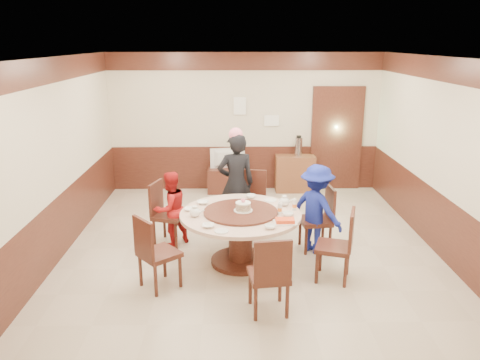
{
  "coord_description": "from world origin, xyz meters",
  "views": [
    {
      "loc": [
        -0.28,
        -6.51,
        3.02
      ],
      "look_at": [
        -0.16,
        -0.1,
        1.1
      ],
      "focal_mm": 35.0,
      "sensor_mm": 36.0,
      "label": 1
    }
  ],
  "objects_px": {
    "tv_stand": "(228,180)",
    "thermos": "(298,147)",
    "person_standing": "(236,184)",
    "person_blue": "(316,209)",
    "birthday_cake": "(243,206)",
    "television": "(228,159)",
    "shrimp_platter": "(285,221)",
    "banquet_table": "(241,227)",
    "side_cabinet": "(295,173)",
    "person_red": "(171,209)"
  },
  "relations": [
    {
      "from": "person_standing",
      "to": "person_blue",
      "type": "bearing_deg",
      "value": 135.71
    },
    {
      "from": "shrimp_platter",
      "to": "television",
      "type": "bearing_deg",
      "value": 101.62
    },
    {
      "from": "tv_stand",
      "to": "thermos",
      "type": "relative_size",
      "value": 2.24
    },
    {
      "from": "side_cabinet",
      "to": "thermos",
      "type": "bearing_deg",
      "value": 0.0
    },
    {
      "from": "thermos",
      "to": "tv_stand",
      "type": "bearing_deg",
      "value": -178.8
    },
    {
      "from": "person_blue",
      "to": "television",
      "type": "height_order",
      "value": "person_blue"
    },
    {
      "from": "person_red",
      "to": "birthday_cake",
      "type": "distance_m",
      "value": 1.29
    },
    {
      "from": "banquet_table",
      "to": "side_cabinet",
      "type": "distance_m",
      "value": 3.49
    },
    {
      "from": "person_red",
      "to": "tv_stand",
      "type": "xyz_separation_m",
      "value": [
        0.86,
        2.59,
        -0.33
      ]
    },
    {
      "from": "person_blue",
      "to": "side_cabinet",
      "type": "distance_m",
      "value": 2.93
    },
    {
      "from": "person_standing",
      "to": "shrimp_platter",
      "type": "xyz_separation_m",
      "value": [
        0.62,
        -1.54,
        -0.04
      ]
    },
    {
      "from": "television",
      "to": "banquet_table",
      "type": "bearing_deg",
      "value": 82.9
    },
    {
      "from": "person_standing",
      "to": "thermos",
      "type": "xyz_separation_m",
      "value": [
        1.3,
        2.14,
        0.12
      ]
    },
    {
      "from": "birthday_cake",
      "to": "side_cabinet",
      "type": "bearing_deg",
      "value": 70.57
    },
    {
      "from": "person_standing",
      "to": "person_blue",
      "type": "height_order",
      "value": "person_standing"
    },
    {
      "from": "birthday_cake",
      "to": "thermos",
      "type": "distance_m",
      "value": 3.5
    },
    {
      "from": "banquet_table",
      "to": "person_blue",
      "type": "relative_size",
      "value": 1.26
    },
    {
      "from": "banquet_table",
      "to": "shrimp_platter",
      "type": "xyz_separation_m",
      "value": [
        0.57,
        -0.4,
        0.24
      ]
    },
    {
      "from": "person_standing",
      "to": "tv_stand",
      "type": "height_order",
      "value": "person_standing"
    },
    {
      "from": "person_standing",
      "to": "side_cabinet",
      "type": "distance_m",
      "value": 2.51
    },
    {
      "from": "person_blue",
      "to": "television",
      "type": "xyz_separation_m",
      "value": [
        -1.3,
        2.88,
        0.04
      ]
    },
    {
      "from": "tv_stand",
      "to": "thermos",
      "type": "distance_m",
      "value": 1.59
    },
    {
      "from": "person_blue",
      "to": "shrimp_platter",
      "type": "distance_m",
      "value": 0.95
    },
    {
      "from": "person_standing",
      "to": "birthday_cake",
      "type": "distance_m",
      "value": 1.15
    },
    {
      "from": "birthday_cake",
      "to": "television",
      "type": "distance_m",
      "value": 3.26
    },
    {
      "from": "person_standing",
      "to": "tv_stand",
      "type": "relative_size",
      "value": 1.92
    },
    {
      "from": "television",
      "to": "thermos",
      "type": "relative_size",
      "value": 1.89
    },
    {
      "from": "person_blue",
      "to": "tv_stand",
      "type": "relative_size",
      "value": 1.56
    },
    {
      "from": "banquet_table",
      "to": "thermos",
      "type": "xyz_separation_m",
      "value": [
        1.25,
        3.28,
        0.41
      ]
    },
    {
      "from": "person_blue",
      "to": "banquet_table",
      "type": "bearing_deg",
      "value": 66.19
    },
    {
      "from": "person_standing",
      "to": "shrimp_platter",
      "type": "distance_m",
      "value": 1.66
    },
    {
      "from": "side_cabinet",
      "to": "tv_stand",
      "type": "bearing_deg",
      "value": -178.75
    },
    {
      "from": "shrimp_platter",
      "to": "banquet_table",
      "type": "bearing_deg",
      "value": 144.7
    },
    {
      "from": "banquet_table",
      "to": "side_cabinet",
      "type": "height_order",
      "value": "banquet_table"
    },
    {
      "from": "person_red",
      "to": "television",
      "type": "distance_m",
      "value": 2.74
    },
    {
      "from": "person_blue",
      "to": "thermos",
      "type": "xyz_separation_m",
      "value": [
        0.14,
        2.91,
        0.28
      ]
    },
    {
      "from": "television",
      "to": "thermos",
      "type": "bearing_deg",
      "value": 170.83
    },
    {
      "from": "person_red",
      "to": "person_blue",
      "type": "relative_size",
      "value": 0.87
    },
    {
      "from": "birthday_cake",
      "to": "side_cabinet",
      "type": "relative_size",
      "value": 0.32
    },
    {
      "from": "tv_stand",
      "to": "thermos",
      "type": "height_order",
      "value": "thermos"
    },
    {
      "from": "person_blue",
      "to": "person_red",
      "type": "bearing_deg",
      "value": 40.34
    },
    {
      "from": "person_standing",
      "to": "television",
      "type": "bearing_deg",
      "value": -97.0
    },
    {
      "from": "tv_stand",
      "to": "thermos",
      "type": "bearing_deg",
      "value": 1.2
    },
    {
      "from": "thermos",
      "to": "person_blue",
      "type": "bearing_deg",
      "value": -92.67
    },
    {
      "from": "tv_stand",
      "to": "side_cabinet",
      "type": "height_order",
      "value": "side_cabinet"
    },
    {
      "from": "banquet_table",
      "to": "person_blue",
      "type": "bearing_deg",
      "value": 18.16
    },
    {
      "from": "person_blue",
      "to": "television",
      "type": "bearing_deg",
      "value": -17.72
    },
    {
      "from": "birthday_cake",
      "to": "shrimp_platter",
      "type": "relative_size",
      "value": 0.86
    },
    {
      "from": "person_blue",
      "to": "tv_stand",
      "type": "height_order",
      "value": "person_blue"
    },
    {
      "from": "shrimp_platter",
      "to": "thermos",
      "type": "distance_m",
      "value": 3.75
    }
  ]
}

